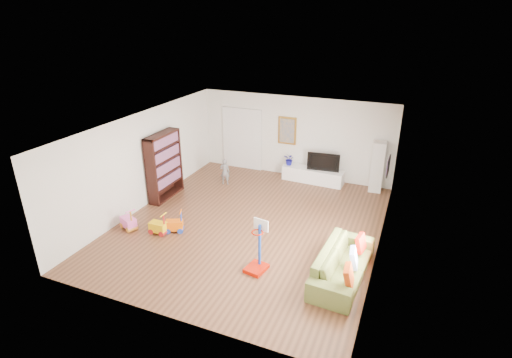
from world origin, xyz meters
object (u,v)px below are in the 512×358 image
at_px(media_console, 313,175).
at_px(basketball_hoop, 256,247).
at_px(bookshelf, 164,166).
at_px(sofa, 343,264).

xyz_separation_m(media_console, basketball_hoop, (0.14, -5.20, 0.36)).
height_order(media_console, basketball_hoop, basketball_hoop).
xyz_separation_m(bookshelf, sofa, (5.70, -1.93, -0.66)).
bearing_deg(sofa, bookshelf, 75.03).
distance_m(media_console, bookshelf, 4.77).
relative_size(bookshelf, sofa, 0.87).
xyz_separation_m(sofa, basketball_hoop, (-1.77, -0.48, 0.26)).
height_order(media_console, sofa, sofa).
bearing_deg(sofa, media_console, 25.75).
relative_size(bookshelf, basketball_hoop, 1.68).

